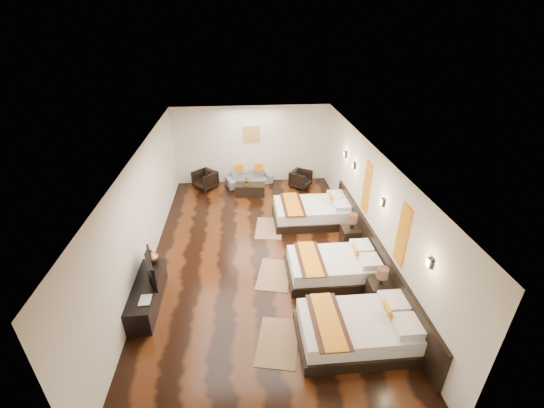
{
  "coord_description": "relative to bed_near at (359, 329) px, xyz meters",
  "views": [
    {
      "loc": [
        -0.37,
        -7.58,
        5.54
      ],
      "look_at": [
        0.37,
        0.75,
        1.1
      ],
      "focal_mm": 23.6,
      "sensor_mm": 36.0,
      "label": 1
    }
  ],
  "objects": [
    {
      "name": "coffee_table",
      "position": [
        -1.84,
        6.47,
        -0.09
      ],
      "size": [
        1.05,
        0.6,
        0.4
      ],
      "primitive_type": "cube",
      "rotation": [
        0.0,
        0.0,
        -0.1
      ],
      "color": "black",
      "rests_on": "floor"
    },
    {
      "name": "tv",
      "position": [
        -4.15,
        1.49,
        0.54
      ],
      "size": [
        0.43,
        0.98,
        0.57
      ],
      "primitive_type": "imported",
      "rotation": [
        0.0,
        0.0,
        1.89
      ],
      "color": "black",
      "rests_on": "tv_console"
    },
    {
      "name": "bed_far",
      "position": [
        0.0,
        4.54,
        0.01
      ],
      "size": [
        2.32,
        1.46,
        0.88
      ],
      "color": "black",
      "rests_on": "floor"
    },
    {
      "name": "jute_mat_near",
      "position": [
        -1.53,
        0.09,
        -0.29
      ],
      "size": [
        0.98,
        1.33,
        0.01
      ],
      "primitive_type": "cube",
      "rotation": [
        0.0,
        0.0,
        -0.21
      ],
      "color": "olive",
      "rests_on": "floor"
    },
    {
      "name": "armchair_left",
      "position": [
        -3.41,
        7.15,
        0.03
      ],
      "size": [
        1.0,
        1.0,
        0.65
      ],
      "primitive_type": "imported",
      "rotation": [
        0.0,
        0.0,
        -0.8
      ],
      "color": "black",
      "rests_on": "floor"
    },
    {
      "name": "orange_panel_a",
      "position": [
        1.03,
        1.01,
        1.41
      ],
      "size": [
        0.04,
        0.4,
        1.3
      ],
      "primitive_type": "cube",
      "color": "#D86014",
      "rests_on": "right_wall"
    },
    {
      "name": "sconce_near",
      "position": [
        1.01,
        -0.09,
        1.56
      ],
      "size": [
        0.07,
        0.12,
        0.18
      ],
      "color": "black",
      "rests_on": "right_wall"
    },
    {
      "name": "jute_mat_far",
      "position": [
        -1.37,
        4.21,
        -0.29
      ],
      "size": [
        0.9,
        1.29,
        0.01
      ],
      "primitive_type": "cube",
      "rotation": [
        0.0,
        0.0,
        -0.13
      ],
      "color": "olive",
      "rests_on": "floor"
    },
    {
      "name": "orange_panel_b",
      "position": [
        1.03,
        3.21,
        1.41
      ],
      "size": [
        0.04,
        0.4,
        1.3
      ],
      "primitive_type": "cube",
      "color": "#D86014",
      "rests_on": "right_wall"
    },
    {
      "name": "sconce_far",
      "position": [
        1.01,
        4.31,
        1.56
      ],
      "size": [
        0.07,
        0.12,
        0.18
      ],
      "color": "black",
      "rests_on": "right_wall"
    },
    {
      "name": "left_wall",
      "position": [
        -4.45,
        2.91,
        1.11
      ],
      "size": [
        0.01,
        9.5,
        2.8
      ],
      "primitive_type": "cube",
      "color": "silver",
      "rests_on": "floor"
    },
    {
      "name": "bed_mid",
      "position": [
        -0.0,
        1.92,
        -0.01
      ],
      "size": [
        2.15,
        1.35,
        0.82
      ],
      "color": "black",
      "rests_on": "floor"
    },
    {
      "name": "sconce_lounge",
      "position": [
        1.01,
        5.21,
        1.56
      ],
      "size": [
        0.07,
        0.12,
        0.18
      ],
      "color": "black",
      "rests_on": "right_wall"
    },
    {
      "name": "nightstand_a",
      "position": [
        0.75,
        0.99,
        0.02
      ],
      "size": [
        0.46,
        0.46,
        0.91
      ],
      "color": "black",
      "rests_on": "floor"
    },
    {
      "name": "back_wall",
      "position": [
        -1.7,
        7.66,
        1.11
      ],
      "size": [
        5.5,
        0.01,
        2.8
      ],
      "primitive_type": "cube",
      "color": "silver",
      "rests_on": "floor"
    },
    {
      "name": "sconce_mid",
      "position": [
        1.01,
        2.11,
        1.56
      ],
      "size": [
        0.07,
        0.12,
        0.18
      ],
      "color": "black",
      "rests_on": "right_wall"
    },
    {
      "name": "sofa",
      "position": [
        -1.84,
        7.36,
        -0.05
      ],
      "size": [
        1.78,
        1.13,
        0.49
      ],
      "primitive_type": "imported",
      "rotation": [
        0.0,
        0.0,
        0.31
      ],
      "color": "slate",
      "rests_on": "floor"
    },
    {
      "name": "table_plant",
      "position": [
        -1.93,
        6.41,
        0.26
      ],
      "size": [
        0.31,
        0.29,
        0.3
      ],
      "primitive_type": "imported",
      "rotation": [
        0.0,
        0.0,
        0.21
      ],
      "color": "#235A1E",
      "rests_on": "coffee_table"
    },
    {
      "name": "floor",
      "position": [
        -1.7,
        2.91,
        -0.29
      ],
      "size": [
        5.5,
        9.5,
        0.01
      ],
      "primitive_type": "cube",
      "color": "black",
      "rests_on": "ground"
    },
    {
      "name": "ceiling",
      "position": [
        -1.7,
        2.91,
        2.51
      ],
      "size": [
        5.5,
        9.5,
        0.01
      ],
      "primitive_type": "cube",
      "color": "white",
      "rests_on": "floor"
    },
    {
      "name": "book",
      "position": [
        -4.2,
        0.85,
        0.27
      ],
      "size": [
        0.23,
        0.31,
        0.03
      ],
      "primitive_type": "imported",
      "rotation": [
        0.0,
        0.0,
        0.01
      ],
      "color": "black",
      "rests_on": "tv_console"
    },
    {
      "name": "bed_near",
      "position": [
        0.0,
        0.0,
        0.0
      ],
      "size": [
        2.25,
        1.42,
        0.86
      ],
      "color": "black",
      "rests_on": "floor"
    },
    {
      "name": "jute_mat_mid",
      "position": [
        -1.41,
        2.09,
        -0.29
      ],
      "size": [
        1.0,
        1.34,
        0.01
      ],
      "primitive_type": "cube",
      "rotation": [
        0.0,
        0.0,
        -0.22
      ],
      "color": "olive",
      "rests_on": "floor"
    },
    {
      "name": "gold_artwork",
      "position": [
        -1.7,
        7.64,
        1.51
      ],
      "size": [
        0.6,
        0.04,
        0.6
      ],
      "primitive_type": "cube",
      "color": "#AD873F",
      "rests_on": "back_wall"
    },
    {
      "name": "tv_console",
      "position": [
        -4.2,
        1.36,
        -0.02
      ],
      "size": [
        0.5,
        1.8,
        0.55
      ],
      "primitive_type": "cube",
      "color": "black",
      "rests_on": "floor"
    },
    {
      "name": "armchair_right",
      "position": [
        0.01,
        6.95,
        0.01
      ],
      "size": [
        0.93,
        0.92,
        0.61
      ],
      "primitive_type": "imported",
      "rotation": [
        0.0,
        0.0,
        0.95
      ],
      "color": "black",
      "rests_on": "floor"
    },
    {
      "name": "nightstand_b",
      "position": [
        0.75,
        3.16,
        0.04
      ],
      "size": [
        0.49,
        0.49,
        0.96
      ],
      "color": "black",
      "rests_on": "floor"
    },
    {
      "name": "headboard_panel",
      "position": [
        1.01,
        2.11,
        0.16
      ],
      "size": [
        0.08,
        6.6,
        0.9
      ],
      "primitive_type": "cube",
      "color": "black",
      "rests_on": "floor"
    },
    {
      "name": "right_wall",
      "position": [
        1.05,
        2.91,
        1.11
      ],
      "size": [
        0.01,
        9.5,
        2.8
      ],
      "primitive_type": "cube",
      "color": "silver",
      "rests_on": "floor"
    },
    {
      "name": "figurine",
      "position": [
        -4.2,
        2.13,
        0.42
      ],
      "size": [
        0.39,
        0.39,
        0.32
      ],
      "primitive_type": "imported",
      "rotation": [
        0.0,
        0.0,
        0.33
      ],
      "color": "brown",
      "rests_on": "tv_console"
    }
  ]
}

